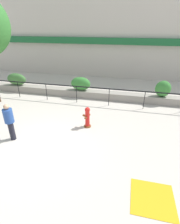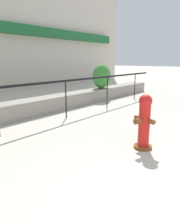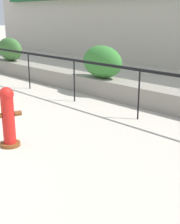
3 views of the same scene
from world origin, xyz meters
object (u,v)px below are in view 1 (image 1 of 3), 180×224
hedge_bush_2 (163,89)px  pedestrian (9,120)px  hedge_bush_1 (81,84)px  hedge_bush_0 (17,79)px  fire_hydrant (87,117)px

hedge_bush_2 → pedestrian: (-6.98, -5.77, -0.03)m
hedge_bush_1 → hedge_bush_2: hedge_bush_2 is taller
hedge_bush_1 → hedge_bush_2: (5.45, 0.00, 0.06)m
hedge_bush_1 → hedge_bush_0: bearing=180.0°
hedge_bush_0 → hedge_bush_1: (5.08, 0.00, 0.01)m
fire_hydrant → hedge_bush_1: bearing=110.5°
hedge_bush_2 → pedestrian: 9.06m
pedestrian → hedge_bush_0: bearing=121.6°
hedge_bush_0 → hedge_bush_2: 10.53m
hedge_bush_0 → fire_hydrant: bearing=-31.0°
hedge_bush_1 → pedestrian: bearing=-104.9°
fire_hydrant → hedge_bush_0: bearing=149.0°
hedge_bush_2 → fire_hydrant: size_ratio=0.96×
hedge_bush_2 → hedge_bush_0: bearing=180.0°
hedge_bush_1 → hedge_bush_2: size_ratio=1.33×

